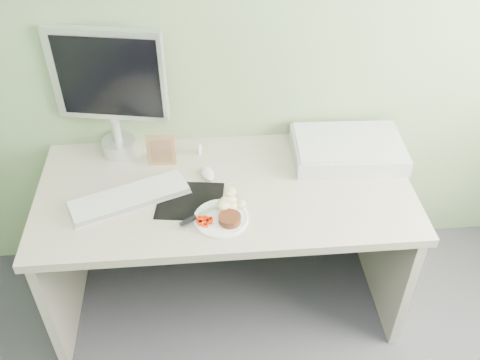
{
  "coord_description": "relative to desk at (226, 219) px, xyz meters",
  "views": [
    {
      "loc": [
        -0.08,
        -0.1,
        2.22
      ],
      "look_at": [
        0.05,
        1.5,
        0.87
      ],
      "focal_mm": 40.0,
      "sensor_mm": 36.0,
      "label": 1
    }
  ],
  "objects": [
    {
      "name": "wall_back",
      "position": [
        0.0,
        0.38,
        0.8
      ],
      "size": [
        3.5,
        0.0,
        3.5
      ],
      "primitive_type": "plane",
      "rotation": [
        1.57,
        0.0,
        0.0
      ],
      "color": "gray",
      "rests_on": "floor"
    },
    {
      "name": "desk",
      "position": [
        0.0,
        0.0,
        0.0
      ],
      "size": [
        1.6,
        0.75,
        0.73
      ],
      "color": "#B5A698",
      "rests_on": "floor"
    },
    {
      "name": "plate",
      "position": [
        -0.03,
        -0.19,
        0.19
      ],
      "size": [
        0.22,
        0.22,
        0.01
      ],
      "primitive_type": "cylinder",
      "color": "white",
      "rests_on": "desk"
    },
    {
      "name": "steak",
      "position": [
        0.0,
        -0.22,
        0.21
      ],
      "size": [
        0.11,
        0.11,
        0.03
      ],
      "primitive_type": "cylinder",
      "rotation": [
        0.0,
        0.0,
        0.32
      ],
      "color": "black",
      "rests_on": "plate"
    },
    {
      "name": "potato_pile",
      "position": [
        0.01,
        -0.13,
        0.22
      ],
      "size": [
        0.11,
        0.09,
        0.06
      ],
      "primitive_type": "ellipsoid",
      "rotation": [
        0.0,
        0.0,
        0.19
      ],
      "color": "tan",
      "rests_on": "plate"
    },
    {
      "name": "carrot_heap",
      "position": [
        -0.09,
        -0.22,
        0.21
      ],
      "size": [
        0.06,
        0.06,
        0.03
      ],
      "primitive_type": "cube",
      "rotation": [
        0.0,
        0.0,
        -0.35
      ],
      "color": "red",
      "rests_on": "plate"
    },
    {
      "name": "steak_knife",
      "position": [
        -0.13,
        -0.2,
        0.21
      ],
      "size": [
        0.17,
        0.13,
        0.01
      ],
      "rotation": [
        0.0,
        0.0,
        0.61
      ],
      "color": "silver",
      "rests_on": "plate"
    },
    {
      "name": "mousepad",
      "position": [
        -0.15,
        -0.07,
        0.18
      ],
      "size": [
        0.3,
        0.27,
        0.0
      ],
      "primitive_type": "cube",
      "rotation": [
        0.0,
        0.0,
        -0.14
      ],
      "color": "black",
      "rests_on": "desk"
    },
    {
      "name": "keyboard",
      "position": [
        -0.4,
        -0.04,
        0.2
      ],
      "size": [
        0.5,
        0.31,
        0.02
      ],
      "primitive_type": "cube",
      "rotation": [
        0.0,
        0.0,
        0.37
      ],
      "color": "white",
      "rests_on": "desk"
    },
    {
      "name": "computer_mouse",
      "position": [
        -0.07,
        0.08,
        0.2
      ],
      "size": [
        0.08,
        0.11,
        0.03
      ],
      "primitive_type": "ellipsoid",
      "rotation": [
        0.0,
        0.0,
        0.25
      ],
      "color": "white",
      "rests_on": "desk"
    },
    {
      "name": "photo_frame",
      "position": [
        -0.27,
        0.19,
        0.26
      ],
      "size": [
        0.13,
        0.02,
        0.16
      ],
      "primitive_type": "cube",
      "rotation": [
        0.0,
        0.0,
        -0.04
      ],
      "color": "olive",
      "rests_on": "desk"
    },
    {
      "name": "eyedrop_bottle",
      "position": [
        -0.1,
        0.25,
        0.21
      ],
      "size": [
        0.02,
        0.02,
        0.06
      ],
      "color": "white",
      "rests_on": "desk"
    },
    {
      "name": "scanner",
      "position": [
        0.57,
        0.18,
        0.22
      ],
      "size": [
        0.51,
        0.35,
        0.08
      ],
      "primitive_type": "cube",
      "rotation": [
        0.0,
        0.0,
        -0.05
      ],
      "color": "#B1B4B8",
      "rests_on": "desk"
    },
    {
      "name": "monitor",
      "position": [
        -0.47,
        0.32,
        0.52
      ],
      "size": [
        0.49,
        0.17,
        0.59
      ],
      "rotation": [
        0.0,
        0.0,
        -0.19
      ],
      "color": "silver",
      "rests_on": "desk"
    }
  ]
}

